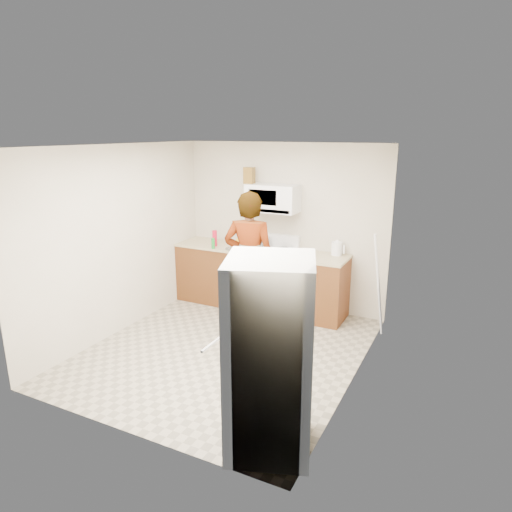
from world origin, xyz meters
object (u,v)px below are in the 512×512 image
Objects in this scene: kettle at (337,249)px; saucepan at (262,242)px; microwave at (273,198)px; fridge at (270,357)px; person at (250,262)px; gas_range at (269,279)px.

kettle is 0.79× the size of saucepan.
saucepan is (-1.16, -0.07, -0.01)m from kettle.
microwave reaches higher than kettle.
kettle is at bearing 76.51° from fridge.
gas_range is at bearing -97.28° from person.
person is (0.07, -0.76, 0.47)m from gas_range.
kettle is (-0.34, 3.07, 0.18)m from fridge.
kettle is at bearing 11.65° from gas_range.
saucepan is at bearing -159.27° from kettle.
gas_range is 0.59× the size of person.
microwave is 0.40× the size of person.
fridge is at bearing 108.63° from person.
fridge is at bearing -66.26° from kettle.
gas_range is 6.03× the size of kettle.
microwave is (0.00, 0.13, 1.21)m from gas_range.
saucepan is at bearing 96.76° from fridge.
saucepan is at bearing 143.37° from gas_range.
microwave is 4.06× the size of kettle.
gas_range is 1.49× the size of microwave.
fridge is 7.15× the size of saucepan.
gas_range is at bearing 94.94° from fridge.
fridge is (1.33, -2.86, 0.36)m from gas_range.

